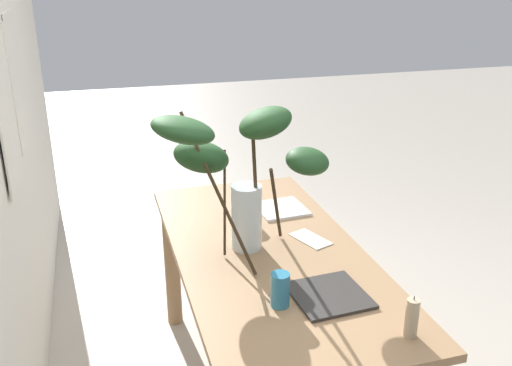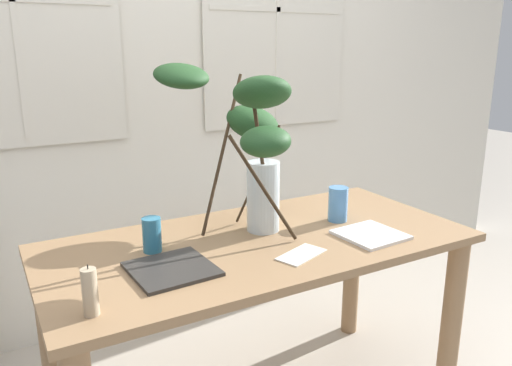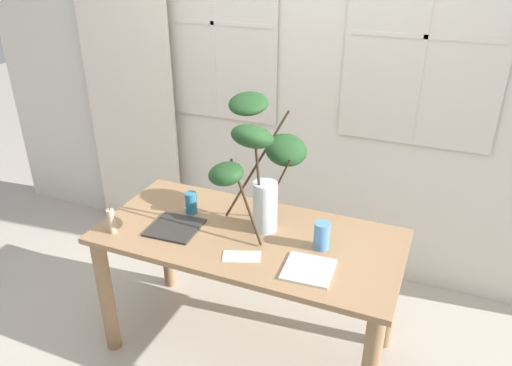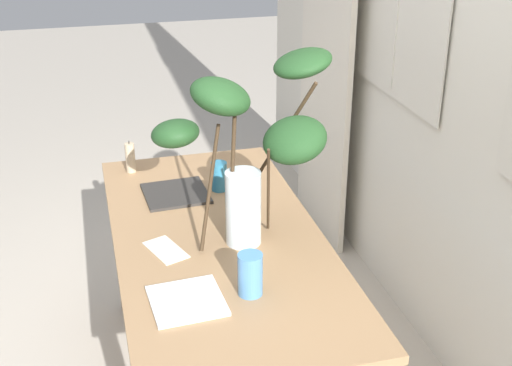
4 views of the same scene
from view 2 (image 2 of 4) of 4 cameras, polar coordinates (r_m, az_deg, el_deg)
back_wall_with_windows at (r=2.59m, az=-10.97°, el=14.99°), size 5.00×0.14×2.79m
dining_table at (r=1.86m, az=0.40°, el=-10.44°), size 1.51×0.72×0.73m
vase_with_branches at (r=1.82m, az=-1.15°, el=5.94°), size 0.53×0.73×0.63m
drinking_glass_blue_left at (r=1.72m, az=-11.71°, el=-5.76°), size 0.06×0.06×0.12m
drinking_glass_blue_right at (r=1.99m, az=9.27°, el=-2.37°), size 0.08×0.08×0.14m
plate_square_left at (r=1.58m, az=-9.54°, el=-9.58°), size 0.26×0.26×0.01m
plate_square_right at (r=1.87m, az=12.85°, el=-5.73°), size 0.23×0.23×0.01m
napkin_folded at (r=1.68m, az=5.16°, el=-8.08°), size 0.20×0.15×0.00m
pillar_candle at (r=1.37m, az=-18.29°, el=-11.66°), size 0.04×0.04×0.14m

